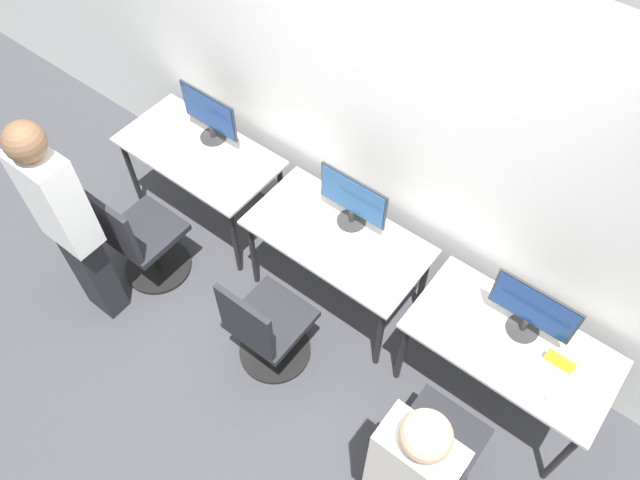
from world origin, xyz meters
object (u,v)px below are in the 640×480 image
(keyboard_center, at_px, (325,248))
(keyboard_left, at_px, (185,159))
(monitor_center, at_px, (353,200))
(keyboard_right, at_px, (500,362))
(monitor_left, at_px, (209,115))
(person_left, at_px, (67,221))
(monitor_right, at_px, (532,310))
(mouse_center, at_px, (361,271))
(office_chair_left, at_px, (142,242))
(office_chair_center, at_px, (266,330))
(mouse_right, at_px, (551,394))
(mouse_left, at_px, (218,178))
(office_chair_right, at_px, (432,450))

(keyboard_center, bearing_deg, keyboard_left, 179.84)
(monitor_center, bearing_deg, keyboard_right, -13.73)
(monitor_left, relative_size, monitor_center, 1.00)
(person_left, distance_m, keyboard_right, 2.61)
(keyboard_center, xyz_separation_m, monitor_right, (1.21, 0.24, 0.20))
(person_left, relative_size, mouse_center, 18.90)
(monitor_left, relative_size, keyboard_center, 1.14)
(keyboard_right, bearing_deg, person_left, -160.21)
(office_chair_left, xyz_separation_m, office_chair_center, (1.12, 0.00, 0.00))
(mouse_center, distance_m, mouse_right, 1.23)
(person_left, bearing_deg, monitor_right, 25.00)
(office_chair_center, height_order, mouse_right, office_chair_center)
(person_left, height_order, keyboard_center, person_left)
(monitor_left, relative_size, mouse_right, 5.33)
(mouse_left, relative_size, keyboard_right, 0.21)
(mouse_center, bearing_deg, monitor_left, 168.88)
(mouse_center, bearing_deg, person_left, -149.25)
(office_chair_left, xyz_separation_m, mouse_center, (1.45, 0.53, 0.35))
(mouse_left, bearing_deg, office_chair_right, -14.93)
(office_chair_center, relative_size, mouse_right, 10.10)
(monitor_left, relative_size, mouse_center, 5.33)
(mouse_left, xyz_separation_m, keyboard_center, (0.92, -0.01, -0.01))
(keyboard_center, bearing_deg, mouse_right, -1.05)
(office_chair_left, distance_m, office_chair_center, 1.12)
(keyboard_left, bearing_deg, keyboard_center, -0.16)
(keyboard_center, xyz_separation_m, mouse_center, (0.27, -0.01, 0.01))
(keyboard_left, relative_size, keyboard_right, 1.00)
(monitor_left, bearing_deg, mouse_left, -42.21)
(keyboard_left, height_order, monitor_right, monitor_right)
(mouse_center, bearing_deg, mouse_right, -0.90)
(mouse_left, distance_m, person_left, 0.99)
(monitor_center, relative_size, mouse_right, 5.33)
(keyboard_right, bearing_deg, mouse_left, 178.96)
(person_left, bearing_deg, keyboard_right, 19.79)
(office_chair_left, relative_size, monitor_center, 1.90)
(office_chair_center, bearing_deg, mouse_right, 17.91)
(mouse_center, bearing_deg, keyboard_center, 178.30)
(monitor_right, bearing_deg, keyboard_center, -168.99)
(monitor_left, bearing_deg, monitor_right, -1.14)
(keyboard_center, relative_size, monitor_right, 0.88)
(monitor_left, bearing_deg, office_chair_right, -19.14)
(monitor_center, height_order, mouse_right, monitor_center)
(person_left, relative_size, office_chair_right, 1.87)
(monitor_center, xyz_separation_m, keyboard_right, (1.21, -0.30, -0.20))
(monitor_center, distance_m, mouse_center, 0.44)
(mouse_right, bearing_deg, office_chair_left, -169.22)
(office_chair_left, relative_size, keyboard_center, 2.16)
(monitor_left, height_order, monitor_right, same)
(monitor_center, distance_m, office_chair_right, 1.51)
(person_left, relative_size, keyboard_right, 4.05)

